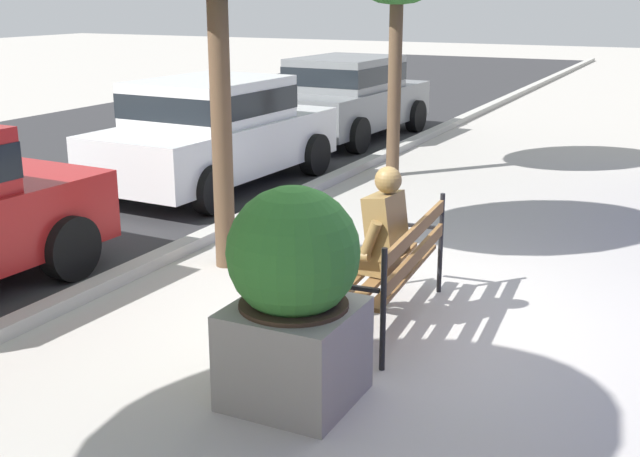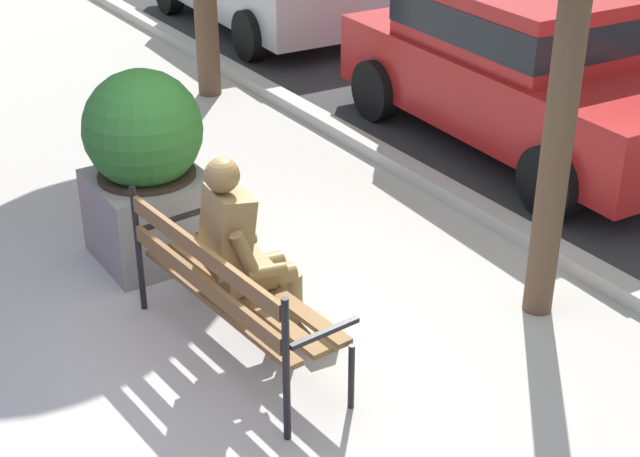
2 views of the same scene
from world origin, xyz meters
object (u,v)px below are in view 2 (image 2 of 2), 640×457
object	(u,v)px
bronze_statue_seated	(250,256)
concrete_planter	(146,165)
park_bench	(226,286)
parked_car_red	(524,62)

from	to	relation	value
bronze_statue_seated	concrete_planter	bearing A→B (deg)	-177.50
park_bench	parked_car_red	size ratio (longest dim) A/B	0.44
park_bench	parked_car_red	bearing A→B (deg)	112.55
concrete_planter	bronze_statue_seated	bearing A→B (deg)	2.50
park_bench	parked_car_red	world-z (taller)	parked_car_red
concrete_planter	parked_car_red	xyz separation A→B (m)	(-0.18, 4.00, 0.07)
park_bench	bronze_statue_seated	bearing A→B (deg)	106.65
parked_car_red	concrete_planter	bearing A→B (deg)	-87.40
park_bench	bronze_statue_seated	xyz separation A→B (m)	(-0.06, 0.21, 0.12)
bronze_statue_seated	park_bench	bearing A→B (deg)	-73.35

